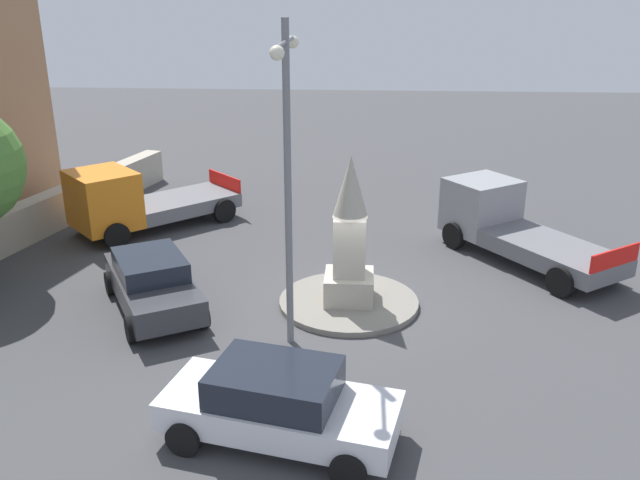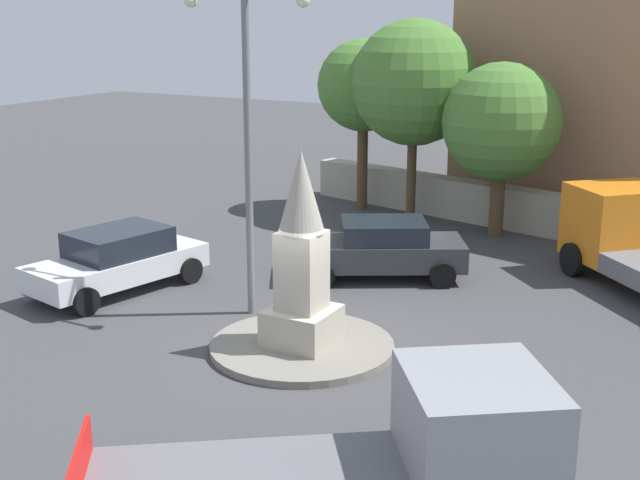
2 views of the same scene
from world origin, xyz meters
name	(u,v)px [view 2 (image 2 of 2)]	position (x,y,z in m)	size (l,w,h in m)	color
ground_plane	(302,350)	(0.00, 0.00, 0.00)	(80.00, 80.00, 0.00)	#424244
traffic_island	(302,346)	(0.00, 0.00, 0.08)	(3.65, 3.65, 0.15)	gray
monument	(302,261)	(0.00, 0.00, 1.84)	(1.26, 1.26, 3.85)	#B2AA99
streetlamp	(247,115)	(-2.04, 1.32, 4.39)	(2.97, 0.28, 7.25)	slate
car_dark_grey_passing	(380,248)	(-0.60, 5.01, 0.77)	(4.48, 3.55, 1.47)	#38383D
car_white_approaching	(118,259)	(-5.68, 1.13, 0.77)	(2.70, 4.56, 1.49)	silver
truck_grey_near_island	(378,465)	(3.85, -4.83, 0.99)	(5.94, 5.01, 2.13)	gray
stone_boundary_wall	(569,218)	(2.71, 10.99, 0.63)	(18.93, 0.70, 1.27)	#B2AA99
tree_near_wall	(501,123)	(0.70, 10.45, 3.35)	(3.44, 3.44, 5.09)	brown
tree_mid_cluster	(414,83)	(-2.34, 11.20, 4.30)	(3.91, 3.91, 6.27)	brown
tree_far_corner	(363,86)	(-4.31, 11.69, 4.08)	(3.00, 3.00, 5.62)	brown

